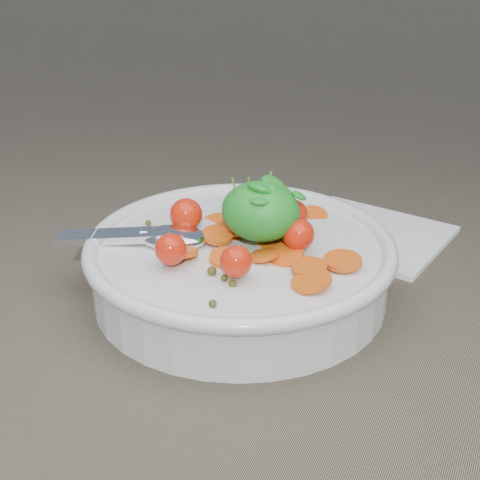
% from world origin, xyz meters
% --- Properties ---
extents(ground, '(6.00, 6.00, 0.00)m').
position_xyz_m(ground, '(0.00, 0.00, 0.00)').
color(ground, '#706350').
rests_on(ground, ground).
extents(bowl, '(0.27, 0.25, 0.11)m').
position_xyz_m(bowl, '(-0.02, 0.02, 0.03)').
color(bowl, silver).
rests_on(bowl, ground).
extents(napkin, '(0.16, 0.15, 0.01)m').
position_xyz_m(napkin, '(0.05, 0.17, 0.00)').
color(napkin, white).
rests_on(napkin, ground).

